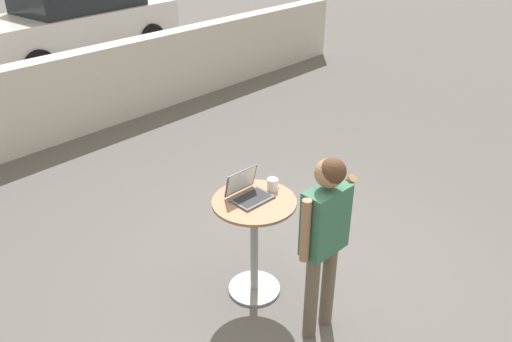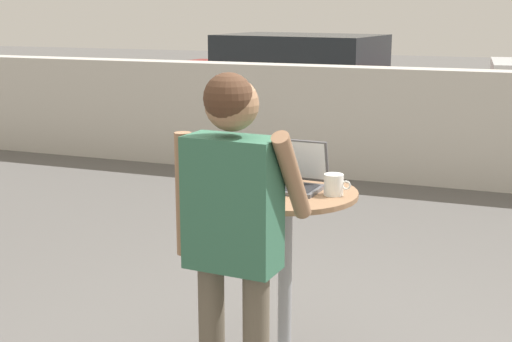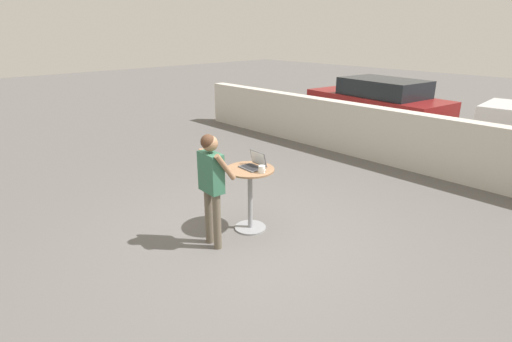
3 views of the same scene
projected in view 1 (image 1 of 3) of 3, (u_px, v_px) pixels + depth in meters
The scene contains 7 objects.
ground_plane at pixel (301, 286), 4.64m from camera, with size 50.00×50.00×0.00m, color #5B5956.
pavement_kerb at pixel (44, 103), 7.13m from camera, with size 13.22×0.35×1.21m.
cafe_table at pixel (254, 234), 4.30m from camera, with size 0.71×0.71×0.97m.
laptop at pixel (248, 192), 4.16m from camera, with size 0.34×0.30×0.23m.
coffee_mug at pixel (273, 184), 4.28m from camera, with size 0.13×0.09×0.10m.
standing_person at pixel (325, 229), 3.71m from camera, with size 0.53×0.34×1.61m.
parked_car_further_down at pixel (76, 20), 10.79m from camera, with size 4.67×2.08×1.72m.
Camera 1 is at (-2.91, -2.09, 3.17)m, focal length 35.00 mm.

